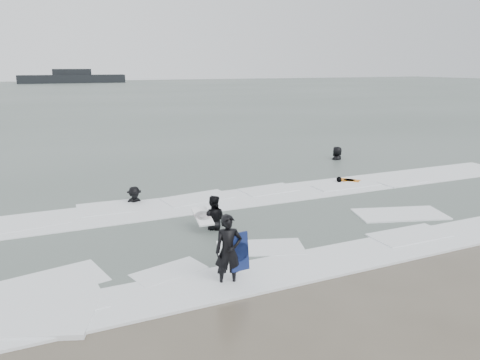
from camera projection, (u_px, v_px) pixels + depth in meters
name	position (u px, v px, depth m)	size (l,w,h in m)	color
ground	(311.00, 255.00, 13.38)	(320.00, 320.00, 0.00)	brown
sea	(72.00, 95.00, 84.36)	(320.00, 320.00, 0.00)	#47544C
surfer_centre	(229.00, 285.00, 11.59)	(0.67, 0.44, 1.84)	black
surfer_wading	(213.00, 230.00, 15.46)	(0.84, 0.65, 1.73)	black
surfer_breaker	(135.00, 204.00, 18.29)	(1.01, 0.58, 1.56)	black
surfer_right_near	(339.00, 184.00, 21.48)	(0.87, 0.36, 1.48)	black
surfer_right_far	(337.00, 160.00, 26.71)	(0.95, 0.62, 1.95)	black
surf_foam	(255.00, 217.00, 16.65)	(30.03, 9.06, 0.09)	white
bodyboards	(278.00, 208.00, 16.11)	(9.52, 7.96, 1.25)	#111D4F
vessel_horizon	(72.00, 78.00, 138.98)	(30.22, 5.40, 4.10)	black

